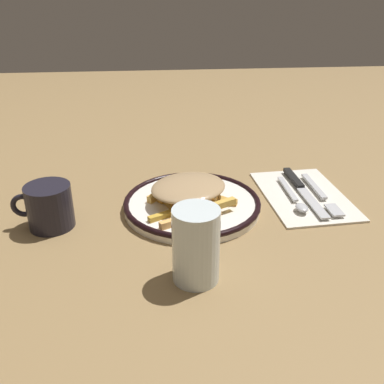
{
  "coord_description": "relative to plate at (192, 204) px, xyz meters",
  "views": [
    {
      "loc": [
        0.07,
        0.71,
        0.39
      ],
      "look_at": [
        0.0,
        0.0,
        0.03
      ],
      "focal_mm": 41.1,
      "sensor_mm": 36.0,
      "label": 1
    }
  ],
  "objects": [
    {
      "name": "ground_plane",
      "position": [
        0.0,
        0.0,
        -0.01
      ],
      "size": [
        2.6,
        2.6,
        0.0
      ],
      "primitive_type": "plane",
      "color": "olive"
    },
    {
      "name": "plate",
      "position": [
        0.0,
        0.0,
        0.0
      ],
      "size": [
        0.25,
        0.25,
        0.02
      ],
      "color": "white",
      "rests_on": "ground_plane"
    },
    {
      "name": "fries_heap",
      "position": [
        0.01,
        0.0,
        0.03
      ],
      "size": [
        0.18,
        0.21,
        0.04
      ],
      "color": "#C8843D",
      "rests_on": "plate"
    },
    {
      "name": "napkin",
      "position": [
        -0.22,
        -0.03,
        -0.01
      ],
      "size": [
        0.17,
        0.24,
        0.01
      ],
      "primitive_type": "cube",
      "rotation": [
        0.0,
        0.0,
        0.07
      ],
      "color": "silver",
      "rests_on": "ground_plane"
    },
    {
      "name": "fork",
      "position": [
        -0.25,
        -0.02,
        -0.0
      ],
      "size": [
        0.02,
        0.18,
        0.01
      ],
      "color": "silver",
      "rests_on": "napkin"
    },
    {
      "name": "knife",
      "position": [
        -0.22,
        -0.05,
        0.0
      ],
      "size": [
        0.03,
        0.21,
        0.01
      ],
      "color": "black",
      "rests_on": "napkin"
    },
    {
      "name": "spoon",
      "position": [
        -0.19,
        0.0,
        0.0
      ],
      "size": [
        0.02,
        0.15,
        0.01
      ],
      "color": "silver",
      "rests_on": "napkin"
    },
    {
      "name": "water_glass",
      "position": [
        0.01,
        0.2,
        0.04
      ],
      "size": [
        0.07,
        0.07,
        0.11
      ],
      "primitive_type": "cylinder",
      "color": "silver",
      "rests_on": "ground_plane"
    },
    {
      "name": "coffee_mug",
      "position": [
        0.25,
        0.04,
        0.03
      ],
      "size": [
        0.1,
        0.08,
        0.08
      ],
      "color": "black",
      "rests_on": "ground_plane"
    }
  ]
}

